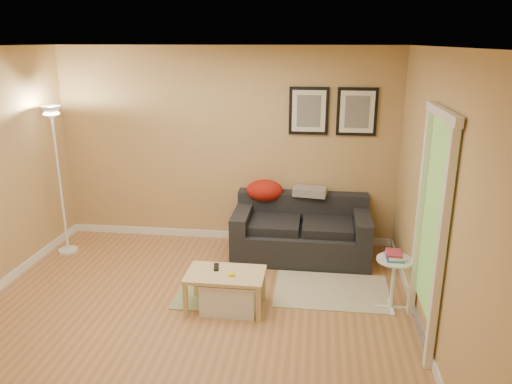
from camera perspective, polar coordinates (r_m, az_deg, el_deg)
floor at (r=5.16m, az=-7.50°, el=-13.82°), size 4.50×4.50×0.00m
ceiling at (r=4.42m, az=-8.86°, el=16.42°), size 4.50×4.50×0.00m
wall_back at (r=6.51m, az=-3.53°, el=5.27°), size 4.50×0.00×4.50m
wall_front at (r=2.89m, az=-18.68°, el=-11.55°), size 4.50×0.00×4.50m
wall_right at (r=4.59m, az=20.13°, el=-0.94°), size 0.00×4.00×4.00m
baseboard_back at (r=6.87m, az=-3.36°, el=-5.00°), size 4.50×0.02×0.10m
baseboard_right at (r=5.09m, az=18.54°, el=-14.42°), size 0.02×4.00×0.10m
sofa at (r=6.22m, az=5.30°, el=-4.27°), size 1.70×0.90×0.75m
red_throw at (r=6.40m, az=1.01°, el=0.17°), size 0.48×0.36×0.28m
plaid_throw at (r=6.36m, az=6.33°, el=0.07°), size 0.45×0.32×0.10m
framed_print_left at (r=6.29m, az=6.18°, el=9.40°), size 0.50×0.04×0.60m
framed_print_right at (r=6.31m, az=11.71°, el=9.17°), size 0.50×0.04×0.60m
area_rug at (r=5.56m, az=8.84°, el=-11.33°), size 1.25×0.85×0.01m
green_runner at (r=5.37m, az=-5.72°, el=-12.33°), size 0.70×0.50×0.01m
coffee_table at (r=5.12m, az=-3.56°, el=-11.40°), size 0.83×0.55×0.40m
remote_control at (r=5.13m, az=-4.65°, el=-8.73°), size 0.08×0.17×0.02m
tape_roll at (r=4.96m, az=-2.86°, el=-9.60°), size 0.07×0.07×0.03m
storage_bin at (r=5.10m, az=-3.09°, el=-11.77°), size 0.57×0.42×0.35m
side_table at (r=5.24m, az=15.68°, el=-10.31°), size 0.37×0.37×0.56m
book_stack at (r=5.12m, az=15.87°, el=-7.11°), size 0.21×0.26×0.07m
floor_lamp at (r=6.63m, az=-21.90°, el=0.73°), size 0.25×0.25×1.91m
doorway at (r=4.53m, az=19.55°, el=-4.82°), size 0.12×1.01×2.13m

